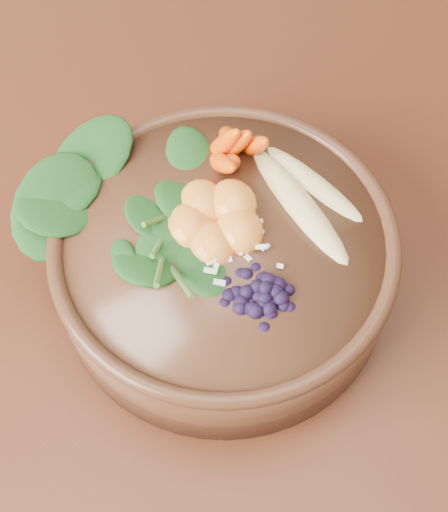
{
  "coord_description": "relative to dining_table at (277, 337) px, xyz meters",
  "views": [
    {
      "loc": [
        -0.13,
        -0.26,
        1.29
      ],
      "look_at": [
        -0.05,
        0.02,
        0.8
      ],
      "focal_mm": 50.0,
      "sensor_mm": 36.0,
      "label": 1
    }
  ],
  "objects": [
    {
      "name": "ground",
      "position": [
        0.0,
        0.0,
        -0.66
      ],
      "size": [
        4.0,
        4.0,
        0.0
      ],
      "primitive_type": "plane",
      "color": "#381E0F",
      "rests_on": "ground"
    },
    {
      "name": "banana_halves",
      "position": [
        0.03,
        0.04,
        0.18
      ],
      "size": [
        0.09,
        0.16,
        0.03
      ],
      "rotation": [
        0.0,
        0.0,
        0.25
      ],
      "color": "#E0CC84",
      "rests_on": "stoneware_bowl"
    },
    {
      "name": "coconut_flakes",
      "position": [
        -0.04,
        0.0,
        0.17
      ],
      "size": [
        0.1,
        0.09,
        0.01
      ],
      "primitive_type": null,
      "rotation": [
        0.0,
        0.0,
        0.25
      ],
      "color": "white",
      "rests_on": "stoneware_bowl"
    },
    {
      "name": "blueberry_pile",
      "position": [
        -0.03,
        -0.03,
        0.19
      ],
      "size": [
        0.15,
        0.12,
        0.04
      ],
      "primitive_type": null,
      "rotation": [
        0.0,
        0.0,
        0.25
      ],
      "color": "black",
      "rests_on": "stoneware_bowl"
    },
    {
      "name": "dining_table",
      "position": [
        0.0,
        0.0,
        0.0
      ],
      "size": [
        1.6,
        0.9,
        0.75
      ],
      "color": "#331C0C",
      "rests_on": "ground"
    },
    {
      "name": "mandarin_cluster",
      "position": [
        -0.05,
        0.04,
        0.18
      ],
      "size": [
        0.1,
        0.1,
        0.03
      ],
      "primitive_type": null,
      "rotation": [
        0.0,
        0.0,
        0.25
      ],
      "color": "orange",
      "rests_on": "stoneware_bowl"
    },
    {
      "name": "stoneware_bowl",
      "position": [
        -0.05,
        0.02,
        0.13
      ],
      "size": [
        0.33,
        0.33,
        0.07
      ],
      "primitive_type": "cylinder",
      "rotation": [
        0.0,
        0.0,
        0.25
      ],
      "color": "#512F1E",
      "rests_on": "dining_table"
    },
    {
      "name": "kale_heap",
      "position": [
        -0.1,
        0.07,
        0.19
      ],
      "size": [
        0.21,
        0.2,
        0.04
      ],
      "primitive_type": null,
      "rotation": [
        0.0,
        0.0,
        0.25
      ],
      "color": "#1B4F1B",
      "rests_on": "stoneware_bowl"
    },
    {
      "name": "carrot_cluster",
      "position": [
        -0.02,
        0.11,
        0.2
      ],
      "size": [
        0.07,
        0.07,
        0.08
      ],
      "primitive_type": null,
      "rotation": [
        0.0,
        0.0,
        0.25
      ],
      "color": "#F55306",
      "rests_on": "stoneware_bowl"
    }
  ]
}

